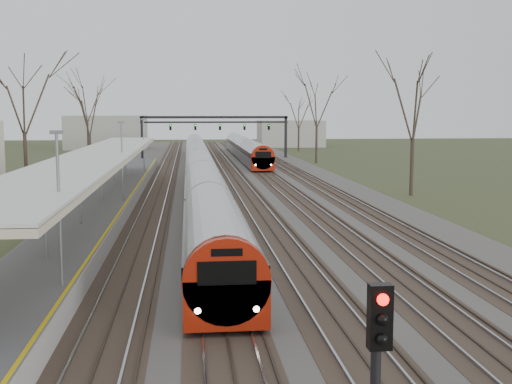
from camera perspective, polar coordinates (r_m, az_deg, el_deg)
track_bed at (r=62.33m, az=-2.50°, el=1.06°), size 24.00×160.00×0.22m
platform at (r=45.12m, az=-12.98°, el=-0.87°), size 3.50×69.00×1.00m
canopy at (r=40.31m, az=-13.88°, el=3.07°), size 4.10×50.00×3.11m
signal_gantry at (r=91.95m, az=-3.67°, el=6.03°), size 21.00×0.59×6.08m
tree_west_far at (r=56.50m, az=-20.02°, el=8.10°), size 5.50×5.50×11.33m
tree_east_far at (r=51.93m, az=13.84°, el=7.64°), size 5.00×5.00×10.30m
train_near at (r=63.06m, az=-5.07°, el=2.41°), size 2.62×90.21×3.05m
train_far at (r=91.51m, az=-0.99°, el=3.89°), size 2.62×45.21×3.05m
signal_post at (r=10.28m, az=10.70°, el=-15.34°), size 0.35×0.45×4.10m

